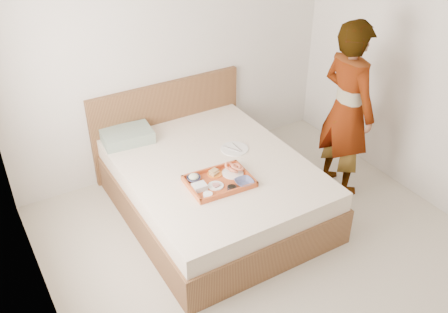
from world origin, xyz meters
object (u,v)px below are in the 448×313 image
(bed, at_px, (214,188))
(dinner_plate, at_px, (235,149))
(tray, at_px, (219,181))
(person, at_px, (347,110))

(bed, relative_size, dinner_plate, 7.64)
(tray, xyz_separation_m, dinner_plate, (0.40, 0.40, -0.02))
(person, bearing_deg, tray, 90.29)
(tray, relative_size, dinner_plate, 2.07)
(dinner_plate, relative_size, person, 0.15)
(tray, xyz_separation_m, person, (1.39, 0.00, 0.31))
(tray, height_order, dinner_plate, tray)
(tray, relative_size, person, 0.31)
(tray, distance_m, person, 1.42)
(dinner_plate, distance_m, person, 1.11)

